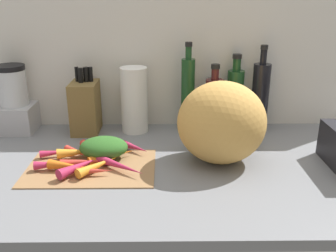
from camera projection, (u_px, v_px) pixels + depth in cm
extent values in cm
cube|color=slate|center=(161.00, 167.00, 122.60)|extent=(170.00, 80.00, 3.00)
cube|color=silver|center=(161.00, 51.00, 147.85)|extent=(170.00, 3.00, 60.00)
cube|color=#997047|center=(91.00, 167.00, 118.68)|extent=(39.83, 26.41, 0.80)
cone|color=#B2264C|center=(120.00, 166.00, 115.22)|extent=(16.14, 12.80, 2.89)
cone|color=orange|center=(68.00, 166.00, 114.99)|extent=(12.64, 5.49, 3.11)
cone|color=red|center=(84.00, 162.00, 117.96)|extent=(14.44, 4.92, 2.68)
cone|color=#B2264C|center=(56.00, 153.00, 125.12)|extent=(10.85, 5.10, 2.37)
cone|color=orange|center=(78.00, 152.00, 124.19)|extent=(13.61, 6.16, 3.38)
cone|color=red|center=(79.00, 153.00, 125.11)|extent=(11.30, 9.11, 2.32)
cone|color=#B2264C|center=(80.00, 166.00, 114.54)|extent=(12.23, 13.66, 3.35)
cone|color=red|center=(100.00, 150.00, 127.00)|extent=(15.74, 13.36, 2.71)
cone|color=orange|center=(112.00, 156.00, 122.53)|extent=(14.93, 10.38, 2.60)
cone|color=orange|center=(99.00, 165.00, 115.73)|extent=(12.68, 13.94, 2.98)
cone|color=#B2264C|center=(135.00, 147.00, 128.74)|extent=(10.18, 8.75, 2.61)
cone|color=#B2264C|center=(52.00, 165.00, 116.27)|extent=(10.77, 4.26, 2.72)
cone|color=red|center=(94.00, 171.00, 112.54)|extent=(10.82, 2.90, 2.43)
ellipsoid|color=#2D6023|center=(104.00, 147.00, 123.78)|extent=(15.76, 12.12, 6.67)
ellipsoid|color=gold|center=(222.00, 123.00, 119.31)|extent=(28.09, 25.34, 26.43)
cube|color=brown|center=(85.00, 108.00, 145.51)|extent=(9.99, 13.96, 19.69)
cylinder|color=black|center=(77.00, 74.00, 142.93)|extent=(1.48, 1.48, 5.50)
cylinder|color=black|center=(81.00, 75.00, 141.13)|extent=(1.89, 1.89, 5.50)
cylinder|color=black|center=(86.00, 74.00, 142.50)|extent=(2.01, 2.01, 5.50)
cylinder|color=black|center=(91.00, 74.00, 142.76)|extent=(1.57, 1.57, 5.50)
cube|color=#B2B2B7|center=(16.00, 118.00, 148.41)|extent=(14.80, 14.80, 10.43)
cylinder|color=silver|center=(12.00, 88.00, 144.23)|extent=(11.10, 11.10, 13.74)
cylinder|color=black|center=(9.00, 68.00, 141.55)|extent=(11.32, 11.32, 1.80)
cylinder|color=white|center=(134.00, 100.00, 145.30)|extent=(10.24, 10.24, 25.23)
cylinder|color=#19421E|center=(188.00, 96.00, 145.67)|extent=(5.20, 5.20, 28.21)
cylinder|color=#19421E|center=(189.00, 53.00, 140.01)|extent=(2.33, 2.33, 4.62)
cylinder|color=black|center=(189.00, 44.00, 138.93)|extent=(2.68, 2.68, 1.60)
cylinder|color=#471919|center=(214.00, 106.00, 145.69)|extent=(6.85, 6.85, 20.71)
cylinder|color=#471919|center=(215.00, 74.00, 141.39)|extent=(2.84, 2.84, 4.20)
cylinder|color=black|center=(215.00, 66.00, 140.39)|extent=(3.27, 3.27, 1.60)
cylinder|color=#19421E|center=(235.00, 100.00, 148.57)|extent=(6.49, 6.49, 23.33)
cylinder|color=#19421E|center=(237.00, 65.00, 143.73)|extent=(3.08, 3.08, 4.68)
cylinder|color=black|center=(237.00, 56.00, 142.65)|extent=(3.54, 3.54, 1.60)
cylinder|color=black|center=(260.00, 98.00, 146.49)|extent=(6.65, 6.65, 26.23)
cylinder|color=black|center=(264.00, 57.00, 141.02)|extent=(2.43, 2.43, 5.47)
cylinder|color=black|center=(264.00, 47.00, 139.80)|extent=(2.80, 2.80, 1.60)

